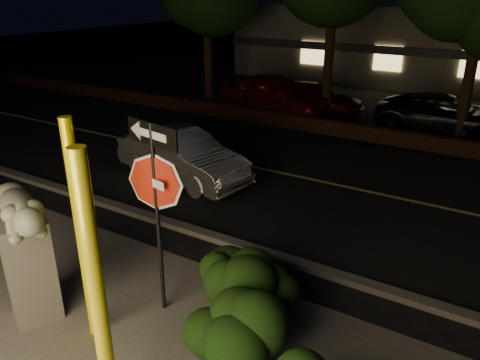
# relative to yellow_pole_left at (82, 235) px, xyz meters

# --- Properties ---
(ground) EXTENTS (90.00, 90.00, 0.00)m
(ground) POSITION_rel_yellow_pole_left_xyz_m (0.73, 10.37, -1.69)
(ground) COLOR black
(ground) RESTS_ON ground
(road) EXTENTS (80.00, 8.00, 0.01)m
(road) POSITION_rel_yellow_pole_left_xyz_m (0.73, 7.37, -1.69)
(road) COLOR black
(road) RESTS_ON ground
(lane_marking) EXTENTS (80.00, 0.12, 0.00)m
(lane_marking) POSITION_rel_yellow_pole_left_xyz_m (0.73, 7.37, -1.67)
(lane_marking) COLOR #AFA246
(lane_marking) RESTS_ON road
(curb) EXTENTS (80.00, 0.25, 0.12)m
(curb) POSITION_rel_yellow_pole_left_xyz_m (0.73, 3.27, -1.63)
(curb) COLOR #4C4944
(curb) RESTS_ON ground
(brick_wall) EXTENTS (40.00, 0.35, 0.50)m
(brick_wall) POSITION_rel_yellow_pole_left_xyz_m (0.73, 11.67, -1.44)
(brick_wall) COLOR #482617
(brick_wall) RESTS_ON ground
(parking_lot) EXTENTS (40.00, 12.00, 0.01)m
(parking_lot) POSITION_rel_yellow_pole_left_xyz_m (0.73, 17.37, -1.68)
(parking_lot) COLOR black
(parking_lot) RESTS_ON ground
(building) EXTENTS (22.00, 10.20, 4.00)m
(building) POSITION_rel_yellow_pole_left_xyz_m (0.73, 25.35, 0.31)
(building) COLOR #716E5A
(building) RESTS_ON ground
(yellow_pole_left) EXTENTS (0.17, 0.17, 3.38)m
(yellow_pole_left) POSITION_rel_yellow_pole_left_xyz_m (0.00, 0.00, 0.00)
(yellow_pole_left) COLOR #FFE900
(yellow_pole_left) RESTS_ON ground
(yellow_pole_right) EXTENTS (0.18, 0.18, 3.57)m
(yellow_pole_right) POSITION_rel_yellow_pole_left_xyz_m (1.55, -1.11, 0.09)
(yellow_pole_right) COLOR yellow
(yellow_pole_right) RESTS_ON ground
(signpost) EXTENTS (1.05, 0.23, 3.14)m
(signpost) POSITION_rel_yellow_pole_left_xyz_m (0.53, 0.98, 0.55)
(signpost) COLOR black
(signpost) RESTS_ON ground
(sculpture) EXTENTS (2.07, 1.35, 2.29)m
(sculpture) POSITION_rel_yellow_pole_left_xyz_m (-1.06, -0.22, -0.28)
(sculpture) COLOR #4C4944
(sculpture) RESTS_ON ground
(hedge_center) EXTENTS (2.33, 1.66, 1.10)m
(hedge_center) POSITION_rel_yellow_pole_left_xyz_m (1.71, 1.78, -1.14)
(hedge_center) COLOR black
(hedge_center) RESTS_ON ground
(hedge_right) EXTENTS (1.83, 1.04, 1.17)m
(hedge_right) POSITION_rel_yellow_pole_left_xyz_m (2.24, 0.70, -1.11)
(hedge_right) COLOR black
(hedge_right) RESTS_ON ground
(silver_sedan) EXTENTS (4.24, 2.11, 1.34)m
(silver_sedan) POSITION_rel_yellow_pole_left_xyz_m (-2.67, 5.58, -1.02)
(silver_sedan) COLOR #BDBCC1
(silver_sedan) RESTS_ON ground
(parked_car_red) EXTENTS (5.07, 2.66, 1.65)m
(parked_car_red) POSITION_rel_yellow_pole_left_xyz_m (-3.75, 13.19, -0.87)
(parked_car_red) COLOR #6F1305
(parked_car_red) RESTS_ON ground
(parked_car_darkred) EXTENTS (4.63, 2.47, 1.28)m
(parked_car_darkred) POSITION_rel_yellow_pole_left_xyz_m (-2.60, 13.98, -1.05)
(parked_car_darkred) COLOR #3B060C
(parked_car_darkred) RESTS_ON ground
(parked_car_dark) EXTENTS (4.97, 2.56, 1.34)m
(parked_car_dark) POSITION_rel_yellow_pole_left_xyz_m (2.62, 14.03, -1.02)
(parked_car_dark) COLOR black
(parked_car_dark) RESTS_ON ground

